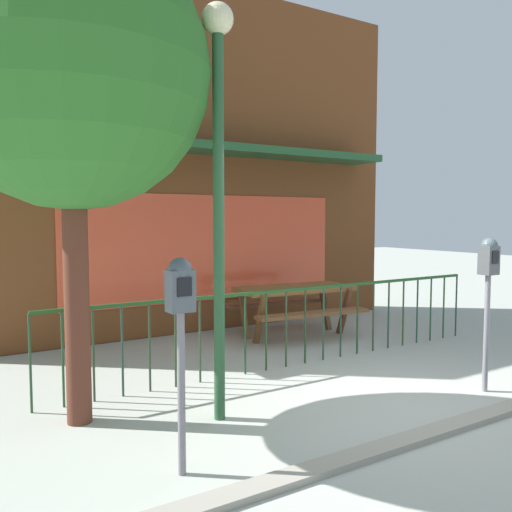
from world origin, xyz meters
name	(u,v)px	position (x,y,z in m)	size (l,w,h in m)	color
ground	(401,408)	(0.00, 0.00, 0.00)	(40.00, 40.00, 0.00)	#A6AA9F
pub_storefront	(203,161)	(0.00, 4.35, 2.75)	(7.29, 1.24, 5.54)	#4A211D
patio_fence_front	(296,312)	(0.00, 1.74, 0.66)	(6.15, 0.04, 0.97)	#1D4B1F
picnic_table_left	(295,297)	(0.92, 3.05, 0.61)	(1.93, 1.53, 0.79)	brown
parking_meter_near	(488,273)	(1.13, -0.11, 1.26)	(0.18, 0.17, 1.63)	gray
parking_meter_far	(181,308)	(-2.32, -0.09, 1.20)	(0.18, 0.17, 1.56)	slate
street_tree	(71,72)	(-2.73, 1.28, 3.08)	(2.40, 2.40, 4.30)	#5A2D1F
street_lamp	(218,150)	(-1.62, 0.69, 2.43)	(0.28, 0.28, 3.69)	#27512E
curb_edge	(452,429)	(0.00, -0.58, 0.00)	(10.20, 0.20, 0.11)	gray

